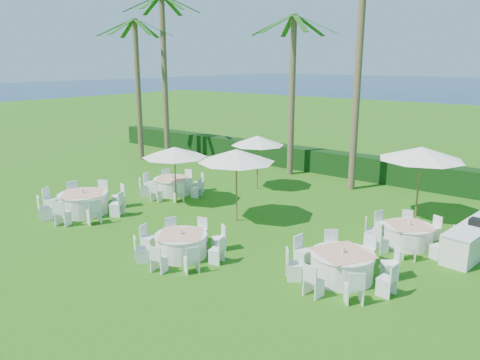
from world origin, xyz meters
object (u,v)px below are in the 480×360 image
object	(u,v)px
buffet_table	(479,235)
banquet_table_c	(342,265)
banquet_table_a	(83,203)
umbrella_c	(258,141)
umbrella_d	(421,153)
banquet_table_f	(408,235)
umbrella_b	(236,156)
banquet_table_b	(181,244)
banquet_table_d	(172,186)
umbrella_a	(174,152)

from	to	relation	value
buffet_table	banquet_table_c	bearing A→B (deg)	-118.11
banquet_table_a	banquet_table_c	bearing A→B (deg)	5.91
umbrella_c	umbrella_d	size ratio (longest dim) A/B	0.81
banquet_table_c	banquet_table_f	bearing A→B (deg)	80.66
umbrella_c	umbrella_d	world-z (taller)	umbrella_d
buffet_table	umbrella_b	bearing A→B (deg)	-161.10
umbrella_d	umbrella_c	bearing A→B (deg)	-178.29
banquet_table_b	umbrella_d	xyz separation A→B (m)	(4.52, 8.00, 2.19)
banquet_table_c	umbrella_c	world-z (taller)	umbrella_c
umbrella_c	umbrella_b	bearing A→B (deg)	-63.18
banquet_table_a	banquet_table_c	world-z (taller)	banquet_table_a
banquet_table_a	umbrella_c	bearing A→B (deg)	66.06
banquet_table_c	umbrella_d	distance (m)	6.70
banquet_table_d	banquet_table_f	xyz separation A→B (m)	(10.52, 0.54, -0.02)
umbrella_a	umbrella_c	bearing A→B (deg)	71.73
banquet_table_f	umbrella_a	bearing A→B (deg)	-171.17
banquet_table_d	buffet_table	distance (m)	12.50
banquet_table_d	banquet_table_f	distance (m)	10.53
umbrella_c	banquet_table_b	bearing A→B (deg)	-70.09
banquet_table_b	banquet_table_f	xyz separation A→B (m)	(5.20, 5.23, -0.01)
umbrella_c	banquet_table_a	bearing A→B (deg)	-113.94
banquet_table_f	umbrella_c	xyz separation A→B (m)	(-8.01, 2.55, 1.94)
umbrella_b	umbrella_a	bearing A→B (deg)	177.21
banquet_table_c	banquet_table_d	distance (m)	10.38
umbrella_c	buffet_table	xyz separation A→B (m)	(9.90, -1.50, -1.80)
banquet_table_d	umbrella_a	distance (m)	2.36
banquet_table_a	buffet_table	distance (m)	14.30
banquet_table_a	umbrella_a	size ratio (longest dim) A/B	1.22
banquet_table_a	umbrella_a	xyz separation A→B (m)	(1.89, 3.23, 1.77)
buffet_table	banquet_table_f	bearing A→B (deg)	-150.85
banquet_table_a	banquet_table_d	xyz separation A→B (m)	(0.71, 4.14, -0.05)
umbrella_c	banquet_table_c	bearing A→B (deg)	-39.52
umbrella_c	banquet_table_d	bearing A→B (deg)	-129.01
banquet_table_d	banquet_table_f	bearing A→B (deg)	2.93
banquet_table_b	banquet_table_d	bearing A→B (deg)	138.62
banquet_table_b	umbrella_b	world-z (taller)	umbrella_b
banquet_table_f	buffet_table	distance (m)	2.16
banquet_table_c	umbrella_b	size ratio (longest dim) A/B	1.09
banquet_table_a	buffet_table	xyz separation A→B (m)	(13.10, 5.72, 0.07)
banquet_table_d	umbrella_b	size ratio (longest dim) A/B	1.02
umbrella_a	buffet_table	distance (m)	11.62
banquet_table_c	umbrella_b	bearing A→B (deg)	159.80
banquet_table_a	banquet_table_f	size ratio (longest dim) A/B	1.21
banquet_table_d	umbrella_d	size ratio (longest dim) A/B	0.94
umbrella_c	umbrella_a	bearing A→B (deg)	-108.27
umbrella_a	umbrella_b	bearing A→B (deg)	-2.79
banquet_table_b	banquet_table_f	distance (m)	7.37
banquet_table_b	banquet_table_f	world-z (taller)	banquet_table_b
banquet_table_b	umbrella_a	size ratio (longest dim) A/B	1.06
banquet_table_b	banquet_table_f	bearing A→B (deg)	45.17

